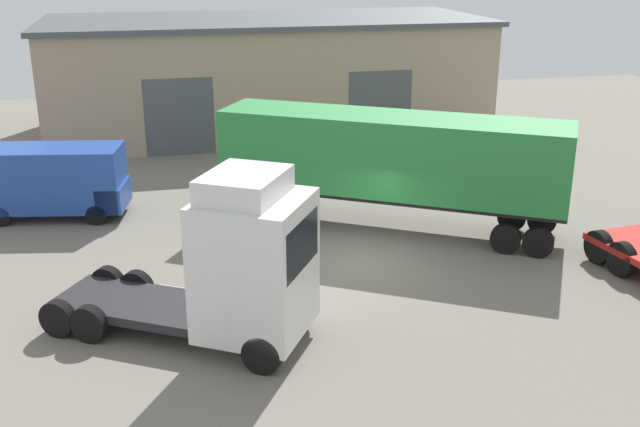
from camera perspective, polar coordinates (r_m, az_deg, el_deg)
name	(u,v)px	position (r m, az deg, el deg)	size (l,w,h in m)	color
ground_plane	(364,260)	(23.42, 3.34, -3.58)	(60.00, 60.00, 0.00)	slate
warehouse_building	(266,73)	(40.38, -4.12, 10.60)	(22.50, 10.08, 5.79)	tan
tractor_unit_white	(237,266)	(17.97, -6.33, -3.96)	(6.93, 5.55, 4.40)	silver
container_trailer_green	(393,157)	(25.45, 5.56, 4.30)	(11.30, 8.30, 3.94)	#28843D
delivery_van_blue	(57,180)	(28.29, -19.42, 2.45)	(5.29, 2.88, 2.58)	#2347A3
gravel_pile	(514,154)	(32.75, 14.59, 4.40)	(3.51, 3.51, 1.92)	#565147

